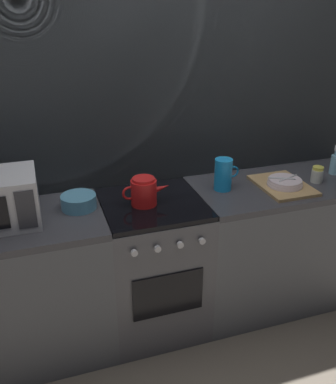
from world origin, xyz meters
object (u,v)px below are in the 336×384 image
object	(u,v)px
mixing_bowl	(79,202)
dish_pile	(284,184)
spice_jar	(317,175)
kettle	(144,191)
spray_bottle	(335,163)
stove_unit	(153,266)
pitcher	(223,174)

from	to	relation	value
mixing_bowl	dish_pile	size ratio (longest dim) A/B	0.50
dish_pile	mixing_bowl	bearing A→B (deg)	174.90
spice_jar	kettle	bearing A→B (deg)	178.34
kettle	mixing_bowl	size ratio (longest dim) A/B	1.42
dish_pile	spray_bottle	bearing A→B (deg)	11.93
dish_pile	spice_jar	world-z (taller)	spice_jar
mixing_bowl	stove_unit	bearing A→B (deg)	-7.65
stove_unit	spice_jar	world-z (taller)	spice_jar
stove_unit	spice_jar	xyz separation A→B (m)	(1.10, -0.05, 0.50)
mixing_bowl	spray_bottle	world-z (taller)	spray_bottle
mixing_bowl	pitcher	distance (m)	0.89
mixing_bowl	pitcher	world-z (taller)	pitcher
dish_pile	spice_jar	size ratio (longest dim) A/B	3.81
kettle	pitcher	distance (m)	0.53
pitcher	spray_bottle	distance (m)	0.83
spice_jar	dish_pile	bearing A→B (deg)	-177.54
spice_jar	spray_bottle	distance (m)	0.22
stove_unit	spice_jar	size ratio (longest dim) A/B	8.57
stove_unit	mixing_bowl	xyz separation A→B (m)	(-0.42, 0.06, 0.49)
stove_unit	spice_jar	bearing A→B (deg)	-2.39
pitcher	spice_jar	distance (m)	0.64
stove_unit	mixing_bowl	world-z (taller)	mixing_bowl
stove_unit	kettle	world-z (taller)	kettle
stove_unit	dish_pile	size ratio (longest dim) A/B	2.25
spice_jar	pitcher	bearing A→B (deg)	172.36
mixing_bowl	pitcher	size ratio (longest dim) A/B	1.00
mixing_bowl	spice_jar	xyz separation A→B (m)	(1.52, -0.10, 0.01)
spice_jar	stove_unit	bearing A→B (deg)	177.61
spice_jar	spray_bottle	world-z (taller)	spray_bottle
spray_bottle	mixing_bowl	bearing A→B (deg)	179.44
dish_pile	spray_bottle	world-z (taller)	spray_bottle
mixing_bowl	spice_jar	world-z (taller)	spice_jar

